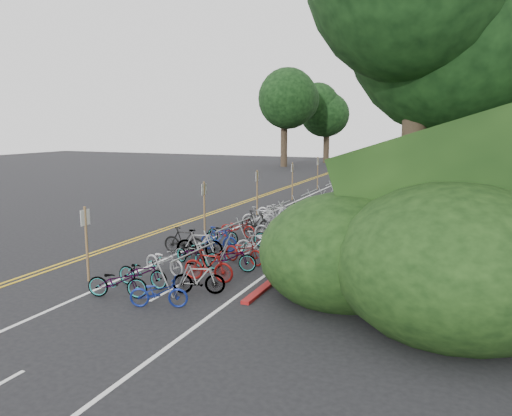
{
  "coord_description": "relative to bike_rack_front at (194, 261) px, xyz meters",
  "views": [
    {
      "loc": [
        11.15,
        -14.06,
        4.96
      ],
      "look_at": [
        2.65,
        6.01,
        1.3
      ],
      "focal_mm": 35.0,
      "sensor_mm": 36.0,
      "label": 1
    }
  ],
  "objects": [
    {
      "name": "bike_racks_rest",
      "position": [
        -0.58,
        14.07,
        0.06
      ],
      "size": [
        1.14,
        23.0,
        1.17
      ],
      "color": "#9B9EA4",
      "rests_on": "ground"
    },
    {
      "name": "embankment",
      "position": [
        9.38,
        20.11,
        1.77
      ],
      "size": [
        14.3,
        48.14,
        9.11
      ],
      "color": "black",
      "rests_on": "ground"
    },
    {
      "name": "bike_rack_front",
      "position": [
        0.0,
        0.0,
        0.0
      ],
      "size": [
        1.11,
        2.67,
        1.1
      ],
      "color": "#9B9EA4",
      "rests_on": "ground"
    },
    {
      "name": "road_markings",
      "position": [
        -2.94,
        11.16,
        -0.79
      ],
      "size": [
        7.47,
        80.0,
        0.01
      ],
      "color": "gold",
      "rests_on": "ground"
    },
    {
      "name": "ground",
      "position": [
        -3.58,
        1.07,
        -0.8
      ],
      "size": [
        120.0,
        120.0,
        0.0
      ],
      "primitive_type": "plane",
      "color": "black",
      "rests_on": "ground"
    },
    {
      "name": "signposts_rest",
      "position": [
        -2.98,
        15.07,
        0.63
      ],
      "size": [
        0.08,
        18.4,
        2.5
      ],
      "color": "brown",
      "rests_on": "ground"
    },
    {
      "name": "bike_valet",
      "position": [
        -0.64,
        4.4,
        -0.32
      ],
      "size": [
        3.3,
        15.3,
        1.08
      ],
      "color": "slate",
      "rests_on": "ground"
    },
    {
      "name": "red_curb",
      "position": [
        2.12,
        13.07,
        -0.75
      ],
      "size": [
        0.25,
        28.0,
        0.1
      ],
      "primitive_type": "cube",
      "color": "maroon",
      "rests_on": "ground"
    },
    {
      "name": "tree_cluster",
      "position": [
        6.18,
        23.1,
        10.38
      ],
      "size": [
        32.17,
        53.81,
        17.89
      ],
      "color": "#2D2319",
      "rests_on": "ground"
    },
    {
      "name": "bike_front",
      "position": [
        -2.33,
        3.25,
        -0.28
      ],
      "size": [
        0.6,
        1.76,
        1.04
      ],
      "primitive_type": "imported",
      "rotation": [
        0.0,
        0.0,
        1.63
      ],
      "color": "black",
      "rests_on": "ground"
    },
    {
      "name": "signpost_near",
      "position": [
        -3.38,
        -0.91,
        0.59
      ],
      "size": [
        0.08,
        0.4,
        2.42
      ],
      "color": "brown",
      "rests_on": "ground"
    }
  ]
}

